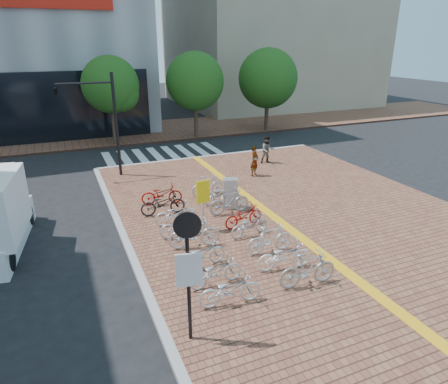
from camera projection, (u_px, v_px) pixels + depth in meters
name	position (u px, v px, depth m)	size (l,w,h in m)	color
ground	(255.00, 254.00, 13.87)	(120.00, 120.00, 0.00)	black
sidewalk	(441.00, 316.00, 10.64)	(14.00, 34.00, 0.15)	brown
tactile_strip	(414.00, 323.00, 10.24)	(0.40, 34.00, 0.01)	gold
kerb_north	(210.00, 157.00, 25.26)	(14.00, 0.25, 0.15)	gray
far_sidewalk	(135.00, 132.00, 31.89)	(70.00, 8.00, 0.15)	brown
building_beige	(269.00, 21.00, 44.78)	(20.00, 18.00, 18.00)	gray
crosswalk	(164.00, 154.00, 26.08)	(7.50, 4.00, 0.01)	silver
street_trees	(209.00, 82.00, 29.26)	(16.20, 4.60, 6.35)	#38281E
bike_0	(230.00, 290.00, 10.84)	(0.62, 1.77, 0.93)	silver
bike_1	(216.00, 272.00, 11.72)	(0.59, 1.70, 0.89)	silver
bike_2	(201.00, 255.00, 12.64)	(0.60, 1.72, 0.90)	silver
bike_3	(194.00, 233.00, 13.83)	(0.51, 1.82, 1.09)	silver
bike_4	(183.00, 225.00, 14.66)	(0.60, 1.73, 0.91)	silver
bike_5	(176.00, 213.00, 15.68)	(0.59, 1.69, 0.89)	white
bike_6	(163.00, 203.00, 16.52)	(0.64, 1.85, 0.97)	black
bike_7	(162.00, 194.00, 17.59)	(0.62, 1.78, 0.94)	#A1100B
bike_8	(308.00, 269.00, 11.65)	(0.52, 1.83, 1.10)	#A9A9AD
bike_9	(284.00, 255.00, 12.55)	(0.63, 1.80, 0.94)	white
bike_10	(270.00, 239.00, 13.51)	(0.48, 1.71, 1.03)	silver
bike_11	(250.00, 225.00, 14.74)	(0.58, 1.65, 0.87)	#B5B4B9
bike_12	(243.00, 216.00, 15.49)	(0.58, 1.67, 0.88)	#B6190D
bike_13	(229.00, 201.00, 16.59)	(0.51, 1.81, 1.09)	#A4A4A8
bike_14	(220.00, 193.00, 17.73)	(0.59, 1.68, 0.88)	#A7A7AC
bike_15	(208.00, 185.00, 18.58)	(0.46, 1.64, 0.99)	silver
pedestrian_a	(255.00, 161.00, 21.20)	(0.59, 0.39, 1.62)	gray
pedestrian_b	(267.00, 150.00, 23.42)	(0.77, 0.60, 1.59)	#4C5260
utility_box	(230.00, 193.00, 17.10)	(0.61, 0.44, 1.33)	#B9B8BD
yellow_sign	(203.00, 196.00, 14.82)	(0.54, 0.16, 2.00)	#B7B7BC
notice_sign	(188.00, 263.00, 8.96)	(0.62, 0.22, 3.38)	black
traffic_light_pole	(89.00, 107.00, 19.85)	(2.88, 1.11, 5.36)	black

